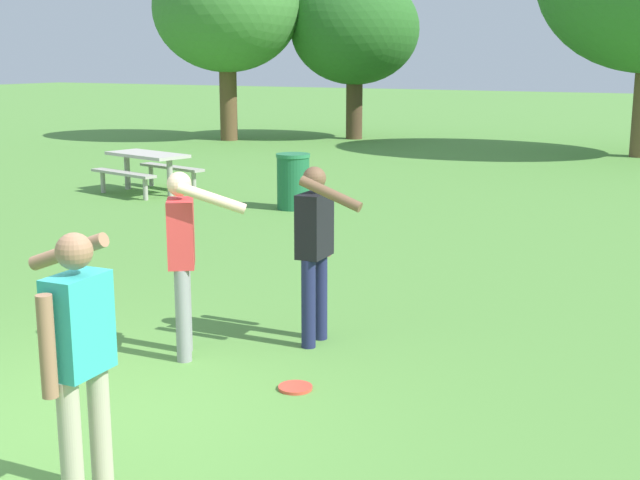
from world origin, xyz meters
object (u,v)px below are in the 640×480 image
Objects in this scene: person_thrower at (316,241)px; person_bystander at (183,250)px; trash_can_beside_table at (293,181)px; picnic_table_near at (148,164)px; person_catcher at (78,349)px; frisbee at (295,388)px; tree_tall_left at (226,10)px; tree_broad_center at (355,30)px.

person_thrower is 1.19m from person_bystander.
trash_can_beside_table is (-3.71, 6.02, -0.48)m from person_thrower.
person_thrower is 7.09m from trash_can_beside_table.
picnic_table_near is (-7.08, 6.24, -0.40)m from person_thrower.
person_catcher is at bearing -52.36° from picnic_table_near.
person_catcher is 1.00× the size of person_bystander.
frisbee is 10.45m from picnic_table_near.
frisbee is 0.29× the size of trash_can_beside_table.
tree_tall_left reaches higher than person_bystander.
trash_can_beside_table reaches higher than picnic_table_near.
trash_can_beside_table is (-2.86, 6.86, -0.48)m from person_bystander.
tree_broad_center is (-8.38, 18.00, 2.43)m from person_thrower.
frisbee is 8.19m from trash_can_beside_table.
trash_can_beside_table is at bearing -3.69° from picnic_table_near.
person_thrower and person_catcher have the same top height.
person_catcher reaches higher than frisbee.
tree_broad_center is (-8.77, 19.06, 3.38)m from frisbee.
person_bystander is 1.57m from frisbee.
tree_tall_left reaches higher than picnic_table_near.
frisbee is 21.05m from tree_tall_left.
tree_tall_left is (-11.66, 15.75, 3.02)m from person_thrower.
person_thrower is at bearing 110.10° from frisbee.
tree_broad_center is at bearing 112.01° from person_catcher.
tree_tall_left is (-4.58, 9.51, 3.42)m from picnic_table_near.
tree_broad_center reaches higher than person_bystander.
person_bystander is 1.71× the size of trash_can_beside_table.
tree_tall_left is at bearing 115.71° from picnic_table_near.
tree_broad_center is at bearing 114.96° from person_thrower.
trash_can_beside_table reaches higher than frisbee.
person_bystander is (-0.85, -0.84, 0.00)m from person_thrower.
tree_broad_center is at bearing 34.54° from tree_tall_left.
frisbee is at bearing -59.92° from trash_can_beside_table.
person_bystander is at bearing -56.91° from tree_tall_left.
person_bystander is at bearing -68.21° from tree_broad_center.
person_thrower reaches higher than picnic_table_near.
person_bystander is 9.44m from picnic_table_near.
person_catcher is 11.88m from picnic_table_near.
frisbee is 21.25m from tree_broad_center.
person_thrower is 0.32× the size of tree_broad_center.
frisbee is at bearing -65.30° from tree_broad_center.
tree_tall_left reaches higher than person_catcher.
person_bystander is at bearing -67.34° from trash_can_beside_table.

